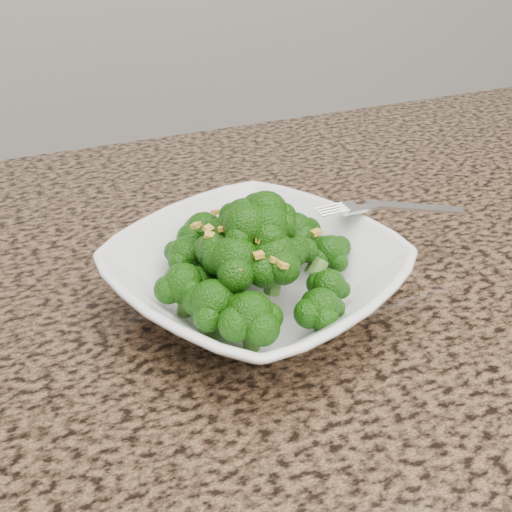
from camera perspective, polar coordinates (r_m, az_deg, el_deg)
name	(u,v)px	position (r m, az deg, el deg)	size (l,w,h in m)	color
granite_counter	(397,390)	(0.50, 12.39, -11.57)	(1.64, 1.04, 0.03)	brown
bowl	(256,279)	(0.53, 0.00, -2.02)	(0.23, 0.23, 0.06)	white
broccoli_pile	(256,216)	(0.50, 0.00, 3.56)	(0.20, 0.20, 0.06)	#1A5409
garlic_topping	(256,176)	(0.49, 0.00, 7.10)	(0.12, 0.12, 0.01)	gold
fork	(370,208)	(0.58, 10.08, 4.26)	(0.16, 0.03, 0.01)	silver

